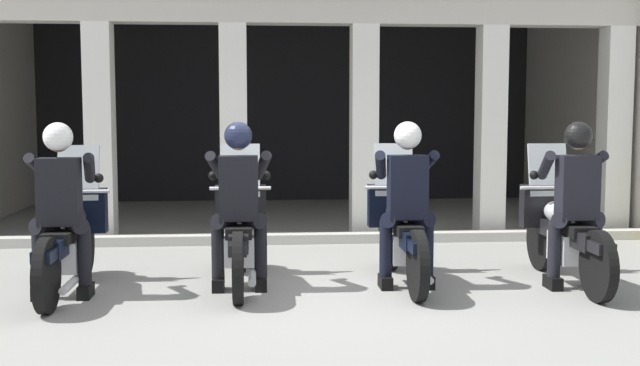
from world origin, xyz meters
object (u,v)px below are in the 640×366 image
at_px(motorcycle_far_left, 69,238).
at_px(police_officer_far_right, 576,190).
at_px(motorcycle_center_left, 240,233).
at_px(motorcycle_far_right, 563,232).
at_px(police_officer_center_left, 239,191).
at_px(police_officer_center_right, 407,190).
at_px(motorcycle_center_right, 401,231).
at_px(police_officer_far_left, 60,195).

relative_size(motorcycle_far_left, police_officer_far_right, 1.29).
height_order(motorcycle_center_left, motorcycle_far_right, same).
xyz_separation_m(police_officer_center_left, police_officer_center_right, (1.58, -0.03, 0.00)).
distance_m(police_officer_center_right, motorcycle_far_right, 1.65).
relative_size(motorcycle_far_left, motorcycle_center_left, 1.00).
xyz_separation_m(motorcycle_far_left, motorcycle_center_left, (1.58, 0.19, 0.00)).
bearing_deg(motorcycle_center_left, police_officer_center_left, -92.76).
relative_size(motorcycle_center_left, motorcycle_far_right, 1.00).
relative_size(motorcycle_center_right, police_officer_center_right, 1.29).
bearing_deg(police_officer_far_right, motorcycle_far_right, 91.77).
bearing_deg(motorcycle_center_right, motorcycle_far_left, -177.22).
height_order(motorcycle_far_left, motorcycle_far_right, same).
distance_m(police_officer_far_left, motorcycle_center_left, 1.71).
distance_m(police_officer_far_left, police_officer_center_left, 1.59).
bearing_deg(police_officer_far_right, motorcycle_far_left, 178.65).
bearing_deg(police_officer_center_left, motorcycle_far_right, -0.66).
bearing_deg(motorcycle_far_right, motorcycle_center_left, 178.73).
bearing_deg(police_officer_far_right, motorcycle_center_left, 173.65).
relative_size(police_officer_center_left, police_officer_far_right, 1.00).
bearing_deg(police_officer_far_left, motorcycle_far_left, 92.52).
bearing_deg(motorcycle_far_right, motorcycle_center_right, 176.48).
bearing_deg(motorcycle_center_left, police_officer_center_right, -13.66).
relative_size(police_officer_center_left, motorcycle_far_right, 0.78).
height_order(motorcycle_center_right, police_officer_center_right, police_officer_center_right).
bearing_deg(police_officer_center_right, motorcycle_center_right, 89.67).
height_order(motorcycle_center_left, police_officer_center_right, police_officer_center_right).
bearing_deg(police_officer_center_right, motorcycle_far_left, 177.64).
bearing_deg(motorcycle_far_left, police_officer_far_left, -87.48).
height_order(police_officer_far_left, motorcycle_center_left, police_officer_far_left).
distance_m(motorcycle_center_left, motorcycle_center_right, 1.58).
xyz_separation_m(police_officer_far_left, police_officer_far_right, (4.75, 0.00, 0.00)).
bearing_deg(police_officer_far_right, police_officer_far_left, -177.93).
relative_size(motorcycle_far_left, motorcycle_center_right, 1.00).
bearing_deg(motorcycle_center_left, police_officer_far_right, -10.87).
bearing_deg(police_officer_far_left, motorcycle_far_right, 6.24).
distance_m(police_officer_center_right, police_officer_far_right, 1.59).
distance_m(motorcycle_far_right, police_officer_far_right, 0.52).
relative_size(police_officer_center_right, police_officer_far_right, 1.00).
height_order(police_officer_far_left, police_officer_far_right, same).
bearing_deg(police_officer_center_right, motorcycle_center_left, 168.77).
height_order(police_officer_center_left, police_officer_center_right, same).
height_order(motorcycle_far_left, police_officer_far_left, police_officer_far_left).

